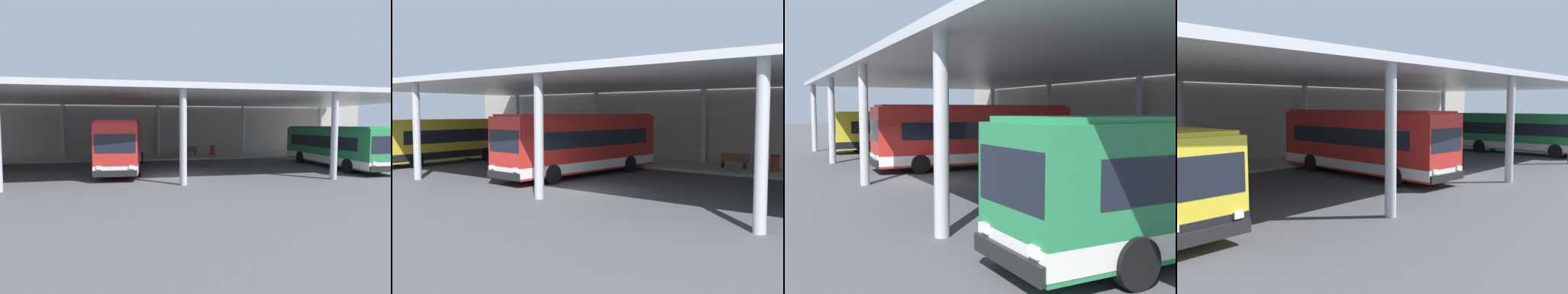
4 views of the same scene
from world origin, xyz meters
The scene contains 8 objects.
ground_plane centered at (0.00, 0.00, 0.00)m, with size 200.00×200.00×0.00m, color #47474C.
platform_kerb centered at (0.00, 11.75, 0.09)m, with size 42.00×4.50×0.18m, color #A39E93.
station_building_facade centered at (0.00, 15.00, 3.93)m, with size 48.00×1.60×7.86m, color #ADA399.
canopy_shelter centered at (0.00, 5.50, 5.29)m, with size 40.00×17.00×5.55m.
bus_second_bay centered at (-3.37, 4.39, 1.84)m, with size 3.17×11.45×3.57m.
bus_middle_bay centered at (12.85, 2.61, 1.66)m, with size 2.82×10.56×3.17m.
bench_waiting centered at (2.88, 11.82, 0.66)m, with size 1.80×0.45×0.92m.
trash_bin centered at (5.37, 11.79, 0.68)m, with size 0.52×0.52×0.98m.
Camera 4 is at (-20.69, -12.05, 3.87)m, focal length 40.28 mm.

